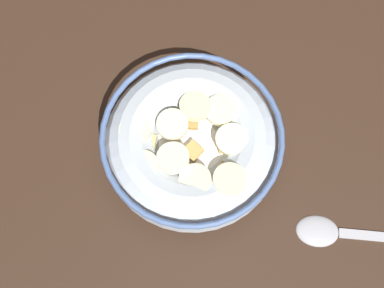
# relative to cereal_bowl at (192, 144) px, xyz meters

# --- Properties ---
(ground_plane) EXTENTS (1.20, 1.20, 0.02)m
(ground_plane) POSITION_rel_cereal_bowl_xyz_m (0.00, -0.00, -0.04)
(ground_plane) COLOR #332116
(cereal_bowl) EXTENTS (0.18, 0.18, 0.06)m
(cereal_bowl) POSITION_rel_cereal_bowl_xyz_m (0.00, 0.00, 0.00)
(cereal_bowl) COLOR #B2BCC6
(cereal_bowl) RESTS_ON ground_plane
(spoon) EXTENTS (0.05, 0.15, 0.01)m
(spoon) POSITION_rel_cereal_bowl_xyz_m (-0.10, -0.14, -0.03)
(spoon) COLOR #A5A5AD
(spoon) RESTS_ON ground_plane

